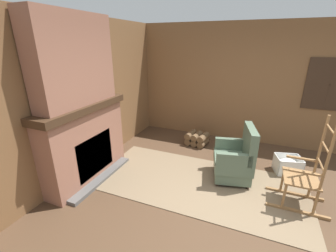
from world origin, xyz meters
name	(u,v)px	position (x,y,z in m)	size (l,w,h in m)	color
ground_plane	(235,214)	(0.00, 0.00, 0.00)	(14.00, 14.00, 0.00)	#4C3523
wood_panel_wall_left	(69,102)	(-2.69, 0.00, 1.33)	(0.06, 5.93, 2.65)	brown
wood_panel_wall_back	(258,85)	(0.04, 2.69, 1.33)	(5.93, 0.09, 2.65)	brown
fireplace_hearth	(86,143)	(-2.47, 0.00, 0.65)	(0.58, 1.70, 1.31)	#93604C
chimney_breast	(74,60)	(-2.48, 0.00, 1.97)	(0.33, 1.41, 1.32)	#93604C
area_rug	(197,182)	(-0.67, 0.53, 0.01)	(3.42, 1.62, 0.01)	#7A664C
armchair	(235,160)	(-0.13, 0.89, 0.36)	(0.74, 0.80, 0.95)	#516651
rocking_chair	(304,179)	(0.83, 0.57, 0.44)	(0.80, 0.49, 1.33)	olive
firewood_stack	(197,139)	(-1.09, 1.99, 0.14)	(0.52, 0.46, 0.28)	brown
laundry_basket	(288,165)	(0.74, 1.45, 0.16)	(0.49, 0.45, 0.31)	white
oil_lamp_vase	(43,108)	(-2.52, -0.62, 1.41)	(0.10, 0.10, 0.26)	#47708E
storage_case	(104,92)	(-2.52, 0.66, 1.38)	(0.13, 0.22, 0.13)	gray
decorative_plate_on_mantel	(74,97)	(-2.54, -0.05, 1.43)	(0.06, 0.24, 0.24)	red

